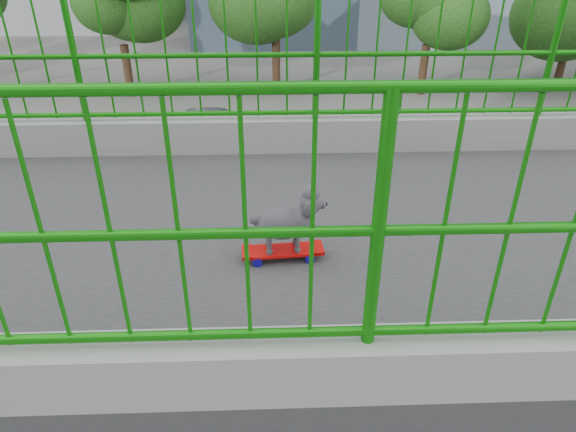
{
  "coord_description": "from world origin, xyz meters",
  "views": [
    {
      "loc": [
        3.09,
        3.6,
        8.9
      ],
      "look_at": [
        -0.12,
        3.71,
        7.04
      ],
      "focal_mm": 33.1,
      "sensor_mm": 36.0,
      "label": 1
    }
  ],
  "objects_px": {
    "car_1": "(467,245)",
    "car_6": "(451,244)",
    "skateboard": "(283,252)",
    "poodle": "(287,220)",
    "car_4": "(216,125)"
  },
  "relations": [
    {
      "from": "car_1",
      "to": "car_4",
      "type": "relative_size",
      "value": 0.92
    },
    {
      "from": "poodle",
      "to": "car_6",
      "type": "bearing_deg",
      "value": 148.0
    },
    {
      "from": "poodle",
      "to": "car_1",
      "type": "bearing_deg",
      "value": 145.81
    },
    {
      "from": "car_1",
      "to": "car_6",
      "type": "height_order",
      "value": "car_6"
    },
    {
      "from": "car_1",
      "to": "skateboard",
      "type": "bearing_deg",
      "value": -29.62
    },
    {
      "from": "skateboard",
      "to": "car_6",
      "type": "distance_m",
      "value": 12.45
    },
    {
      "from": "skateboard",
      "to": "poodle",
      "type": "relative_size",
      "value": 1.1
    },
    {
      "from": "car_1",
      "to": "car_6",
      "type": "distance_m",
      "value": 0.48
    },
    {
      "from": "poodle",
      "to": "car_1",
      "type": "height_order",
      "value": "poodle"
    },
    {
      "from": "car_4",
      "to": "car_6",
      "type": "distance_m",
      "value": 12.08
    },
    {
      "from": "car_4",
      "to": "poodle",
      "type": "bearing_deg",
      "value": -172.84
    },
    {
      "from": "skateboard",
      "to": "poodle",
      "type": "height_order",
      "value": "poodle"
    },
    {
      "from": "skateboard",
      "to": "poodle",
      "type": "distance_m",
      "value": 0.23
    },
    {
      "from": "skateboard",
      "to": "car_1",
      "type": "xyz_separation_m",
      "value": [
        -9.54,
        5.43,
        -6.34
      ]
    },
    {
      "from": "skateboard",
      "to": "car_1",
      "type": "distance_m",
      "value": 12.67
    }
  ]
}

